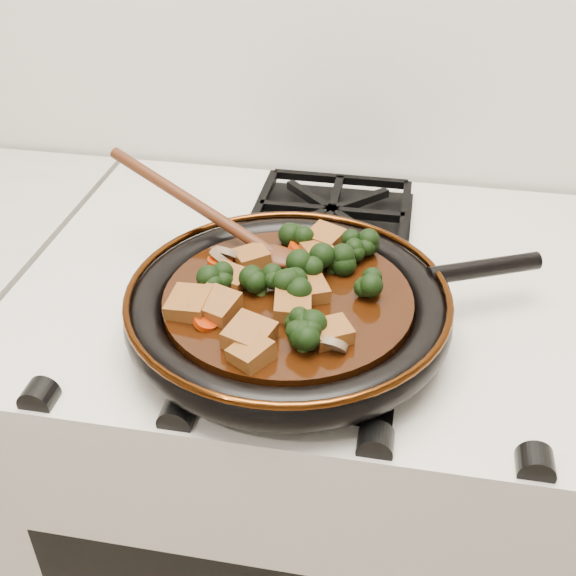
# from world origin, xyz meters

# --- Properties ---
(stove) EXTENTS (0.76, 0.60, 0.90)m
(stove) POSITION_xyz_m (0.00, 1.69, 0.45)
(stove) COLOR beige
(stove) RESTS_ON ground
(burner_grate_front) EXTENTS (0.23, 0.23, 0.03)m
(burner_grate_front) POSITION_xyz_m (0.00, 1.55, 0.91)
(burner_grate_front) COLOR black
(burner_grate_front) RESTS_ON stove
(burner_grate_back) EXTENTS (0.23, 0.23, 0.03)m
(burner_grate_back) POSITION_xyz_m (0.00, 1.83, 0.91)
(burner_grate_back) COLOR black
(burner_grate_back) RESTS_ON stove
(skillet) EXTENTS (0.47, 0.37, 0.05)m
(skillet) POSITION_xyz_m (-0.01, 1.56, 0.94)
(skillet) COLOR black
(skillet) RESTS_ON burner_grate_front
(braising_sauce) EXTENTS (0.28, 0.28, 0.02)m
(braising_sauce) POSITION_xyz_m (-0.01, 1.56, 0.95)
(braising_sauce) COLOR black
(braising_sauce) RESTS_ON skillet
(tofu_cube_0) EXTENTS (0.05, 0.04, 0.03)m
(tofu_cube_0) POSITION_xyz_m (-0.08, 1.57, 0.97)
(tofu_cube_0) COLOR brown
(tofu_cube_0) RESTS_ON braising_sauce
(tofu_cube_1) EXTENTS (0.05, 0.05, 0.03)m
(tofu_cube_1) POSITION_xyz_m (-0.11, 1.51, 0.97)
(tofu_cube_1) COLOR brown
(tofu_cube_1) RESTS_ON braising_sauce
(tofu_cube_2) EXTENTS (0.06, 0.06, 0.03)m
(tofu_cube_2) POSITION_xyz_m (-0.04, 1.47, 0.97)
(tofu_cube_2) COLOR brown
(tofu_cube_2) RESTS_ON braising_sauce
(tofu_cube_3) EXTENTS (0.05, 0.05, 0.02)m
(tofu_cube_3) POSITION_xyz_m (-0.07, 1.62, 0.97)
(tofu_cube_3) COLOR brown
(tofu_cube_3) RESTS_ON braising_sauce
(tofu_cube_4) EXTENTS (0.05, 0.05, 0.02)m
(tofu_cube_4) POSITION_xyz_m (0.01, 1.57, 0.97)
(tofu_cube_4) COLOR brown
(tofu_cube_4) RESTS_ON braising_sauce
(tofu_cube_5) EXTENTS (0.05, 0.05, 0.03)m
(tofu_cube_5) POSITION_xyz_m (-0.03, 1.45, 0.97)
(tofu_cube_5) COLOR brown
(tofu_cube_5) RESTS_ON braising_sauce
(tofu_cube_6) EXTENTS (0.05, 0.05, 0.03)m
(tofu_cube_6) POSITION_xyz_m (0.01, 1.68, 0.97)
(tofu_cube_6) COLOR brown
(tofu_cube_6) RESTS_ON braising_sauce
(tofu_cube_7) EXTENTS (0.05, 0.05, 0.03)m
(tofu_cube_7) POSITION_xyz_m (-0.00, 1.53, 0.97)
(tofu_cube_7) COLOR brown
(tofu_cube_7) RESTS_ON braising_sauce
(tofu_cube_8) EXTENTS (0.05, 0.05, 0.02)m
(tofu_cube_8) POSITION_xyz_m (0.01, 1.64, 0.97)
(tofu_cube_8) COLOR brown
(tofu_cube_8) RESTS_ON braising_sauce
(tofu_cube_9) EXTENTS (0.05, 0.05, 0.02)m
(tofu_cube_9) POSITION_xyz_m (0.04, 1.49, 0.97)
(tofu_cube_9) COLOR brown
(tofu_cube_9) RESTS_ON braising_sauce
(tofu_cube_10) EXTENTS (0.05, 0.06, 0.03)m
(tofu_cube_10) POSITION_xyz_m (-0.09, 1.52, 0.97)
(tofu_cube_10) COLOR brown
(tofu_cube_10) RESTS_ON braising_sauce
(broccoli_floret_0) EXTENTS (0.08, 0.09, 0.07)m
(broccoli_floret_0) POSITION_xyz_m (0.02, 1.47, 0.97)
(broccoli_floret_0) COLOR black
(broccoli_floret_0) RESTS_ON braising_sauce
(broccoli_floret_1) EXTENTS (0.07, 0.07, 0.06)m
(broccoli_floret_1) POSITION_xyz_m (0.07, 1.58, 0.97)
(broccoli_floret_1) COLOR black
(broccoli_floret_1) RESTS_ON braising_sauce
(broccoli_floret_2) EXTENTS (0.07, 0.07, 0.07)m
(broccoli_floret_2) POSITION_xyz_m (-0.03, 1.67, 0.97)
(broccoli_floret_2) COLOR black
(broccoli_floret_2) RESTS_ON braising_sauce
(broccoli_floret_3) EXTENTS (0.08, 0.07, 0.07)m
(broccoli_floret_3) POSITION_xyz_m (0.03, 1.62, 0.97)
(broccoli_floret_3) COLOR black
(broccoli_floret_3) RESTS_ON braising_sauce
(broccoli_floret_4) EXTENTS (0.09, 0.08, 0.08)m
(broccoli_floret_4) POSITION_xyz_m (-0.10, 1.56, 0.97)
(broccoli_floret_4) COLOR black
(broccoli_floret_4) RESTS_ON braising_sauce
(broccoli_floret_5) EXTENTS (0.08, 0.09, 0.07)m
(broccoli_floret_5) POSITION_xyz_m (-0.04, 1.56, 0.97)
(broccoli_floret_5) COLOR black
(broccoli_floret_5) RESTS_ON braising_sauce
(broccoli_floret_6) EXTENTS (0.06, 0.07, 0.07)m
(broccoli_floret_6) POSITION_xyz_m (0.05, 1.65, 0.97)
(broccoli_floret_6) COLOR black
(broccoli_floret_6) RESTS_ON braising_sauce
(broccoli_floret_7) EXTENTS (0.08, 0.08, 0.07)m
(broccoli_floret_7) POSITION_xyz_m (0.01, 1.50, 0.97)
(broccoli_floret_7) COLOR black
(broccoli_floret_7) RESTS_ON braising_sauce
(broccoli_floret_8) EXTENTS (0.09, 0.09, 0.07)m
(broccoli_floret_8) POSITION_xyz_m (0.00, 1.60, 0.97)
(broccoli_floret_8) COLOR black
(broccoli_floret_8) RESTS_ON braising_sauce
(broccoli_floret_9) EXTENTS (0.08, 0.08, 0.07)m
(broccoli_floret_9) POSITION_xyz_m (-0.01, 1.56, 0.97)
(broccoli_floret_9) COLOR black
(broccoli_floret_9) RESTS_ON braising_sauce
(carrot_coin_0) EXTENTS (0.03, 0.03, 0.02)m
(carrot_coin_0) POSITION_xyz_m (-0.08, 1.51, 0.96)
(carrot_coin_0) COLOR #A52604
(carrot_coin_0) RESTS_ON braising_sauce
(carrot_coin_1) EXTENTS (0.03, 0.03, 0.01)m
(carrot_coin_1) POSITION_xyz_m (-0.11, 1.61, 0.96)
(carrot_coin_1) COLOR #A52604
(carrot_coin_1) RESTS_ON braising_sauce
(carrot_coin_2) EXTENTS (0.03, 0.03, 0.02)m
(carrot_coin_2) POSITION_xyz_m (-0.10, 1.54, 0.96)
(carrot_coin_2) COLOR #A52604
(carrot_coin_2) RESTS_ON braising_sauce
(carrot_coin_3) EXTENTS (0.03, 0.03, 0.02)m
(carrot_coin_3) POSITION_xyz_m (-0.09, 1.49, 0.96)
(carrot_coin_3) COLOR #A52604
(carrot_coin_3) RESTS_ON braising_sauce
(carrot_coin_4) EXTENTS (0.03, 0.03, 0.02)m
(carrot_coin_4) POSITION_xyz_m (-0.02, 1.65, 0.96)
(carrot_coin_4) COLOR #A52604
(carrot_coin_4) RESTS_ON braising_sauce
(mushroom_slice_0) EXTENTS (0.04, 0.04, 0.03)m
(mushroom_slice_0) POSITION_xyz_m (-0.10, 1.62, 0.97)
(mushroom_slice_0) COLOR brown
(mushroom_slice_0) RESTS_ON braising_sauce
(mushroom_slice_1) EXTENTS (0.04, 0.04, 0.03)m
(mushroom_slice_1) POSITION_xyz_m (-0.10, 1.62, 0.97)
(mushroom_slice_1) COLOR brown
(mushroom_slice_1) RESTS_ON braising_sauce
(mushroom_slice_2) EXTENTS (0.04, 0.03, 0.03)m
(mushroom_slice_2) POSITION_xyz_m (0.05, 1.48, 0.97)
(mushroom_slice_2) COLOR brown
(mushroom_slice_2) RESTS_ON braising_sauce
(wooden_spoon) EXTENTS (0.16, 0.09, 0.27)m
(wooden_spoon) POSITION_xyz_m (-0.11, 1.66, 0.98)
(wooden_spoon) COLOR #411E0D
(wooden_spoon) RESTS_ON braising_sauce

